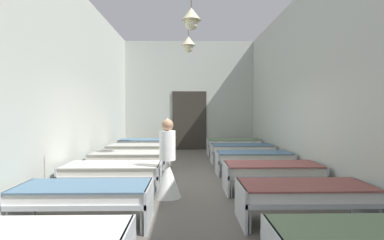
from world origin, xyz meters
TOP-DOWN VIEW (x-y plane):
  - ground_plane at (0.00, 0.00)m, footprint 5.88×11.74m
  - room_shell at (-0.00, 1.18)m, footprint 5.68×11.34m
  - bed_left_row_1 at (-1.59, -2.44)m, footprint 1.90×0.84m
  - bed_right_row_1 at (1.59, -2.44)m, footprint 1.90×0.84m
  - bed_left_row_2 at (-1.59, -0.81)m, footprint 1.90×0.84m
  - bed_right_row_2 at (1.59, -0.81)m, footprint 1.90×0.84m
  - bed_left_row_3 at (-1.59, 0.81)m, footprint 1.90×0.84m
  - bed_right_row_3 at (1.59, 0.81)m, footprint 1.90×0.84m
  - bed_left_row_4 at (-1.59, 2.44)m, footprint 1.90×0.84m
  - bed_right_row_4 at (1.59, 2.44)m, footprint 1.90×0.84m
  - bed_left_row_5 at (-1.59, 4.06)m, footprint 1.90×0.84m
  - bed_right_row_5 at (1.59, 4.06)m, footprint 1.90×0.84m
  - nurse_near_aisle at (-0.48, -1.12)m, footprint 0.52×0.52m

SIDE VIEW (x-z plane):
  - ground_plane at x=0.00m, z-range -0.10..0.00m
  - bed_left_row_1 at x=-1.59m, z-range 0.15..0.73m
  - bed_right_row_1 at x=1.59m, z-range 0.15..0.73m
  - bed_left_row_2 at x=-1.59m, z-range 0.15..0.73m
  - bed_right_row_2 at x=1.59m, z-range 0.15..0.73m
  - bed_left_row_3 at x=-1.59m, z-range 0.15..0.73m
  - bed_right_row_3 at x=1.59m, z-range 0.15..0.73m
  - bed_left_row_4 at x=-1.59m, z-range 0.15..0.73m
  - bed_right_row_4 at x=1.59m, z-range 0.15..0.73m
  - bed_left_row_5 at x=-1.59m, z-range 0.15..0.73m
  - bed_right_row_5 at x=1.59m, z-range 0.15..0.73m
  - nurse_near_aisle at x=-0.48m, z-range -0.21..1.27m
  - room_shell at x=0.00m, z-range 0.01..4.47m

